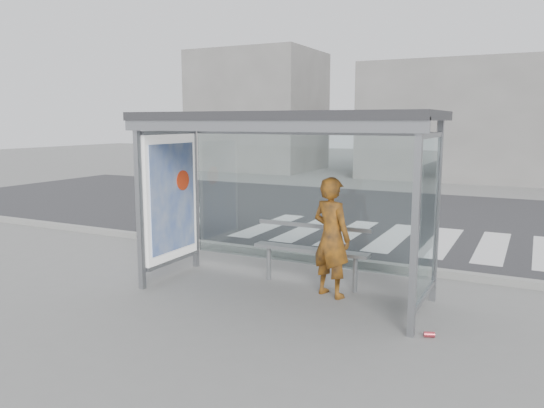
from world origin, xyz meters
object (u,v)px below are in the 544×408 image
Objects in this scene: bus_shelter at (261,157)px; person at (331,237)px; bench at (311,250)px; soda_can at (429,334)px.

bus_shelter is 1.52m from person.
bench reaches higher than soda_can.
soda_can is (2.57, -0.69, -1.95)m from bus_shelter.
person reaches higher than bench.
bus_shelter reaches higher than soda_can.
bench is 14.90× the size of soda_can.
bus_shelter is at bearing -137.56° from bench.
bus_shelter reaches higher than person.
soda_can is (1.56, -0.89, -0.83)m from person.
soda_can is at bearing -31.25° from bench.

